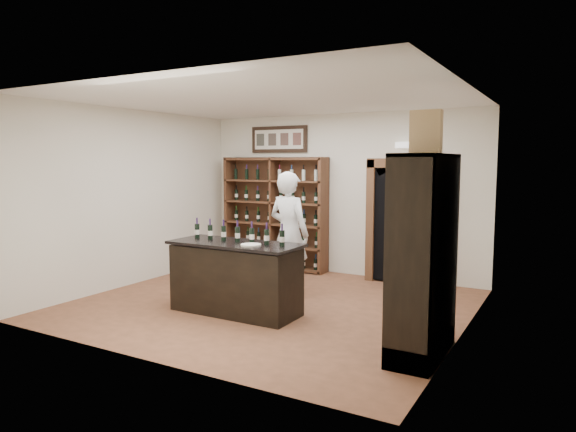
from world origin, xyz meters
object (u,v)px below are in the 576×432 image
object	(u,v)px
shopkeeper	(289,234)
wine_crate	(426,132)
counter_bottle_0	(197,231)
side_cabinet	(426,288)
wine_shelf	(276,213)
tasting_counter	(236,278)

from	to	relation	value
shopkeeper	wine_crate	world-z (taller)	wine_crate
counter_bottle_0	side_cabinet	xyz separation A→B (m)	(3.44, -0.36, -0.35)
side_cabinet	wine_shelf	bearing A→B (deg)	139.79
wine_crate	counter_bottle_0	bearing A→B (deg)	176.20
counter_bottle_0	wine_shelf	bearing A→B (deg)	97.52
wine_shelf	side_cabinet	bearing A→B (deg)	-40.21
counter_bottle_0	side_cabinet	size ratio (longest dim) A/B	0.14
tasting_counter	counter_bottle_0	xyz separation A→B (m)	(-0.72, 0.06, 0.61)
wine_crate	tasting_counter	bearing A→B (deg)	176.27
shopkeeper	wine_crate	xyz separation A→B (m)	(2.48, -1.41, 1.45)
tasting_counter	counter_bottle_0	distance (m)	0.95
side_cabinet	shopkeeper	distance (m)	2.98
tasting_counter	wine_crate	world-z (taller)	wine_crate
tasting_counter	shopkeeper	xyz separation A→B (m)	(0.17, 1.22, 0.49)
shopkeeper	side_cabinet	bearing A→B (deg)	157.64
wine_shelf	wine_crate	bearing A→B (deg)	-39.79
counter_bottle_0	side_cabinet	distance (m)	3.48
tasting_counter	counter_bottle_0	bearing A→B (deg)	175.56
tasting_counter	shopkeeper	world-z (taller)	shopkeeper
wine_shelf	shopkeeper	size ratio (longest dim) A/B	1.12
tasting_counter	side_cabinet	xyz separation A→B (m)	(2.72, -0.30, 0.26)
tasting_counter	wine_shelf	bearing A→B (deg)	110.56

